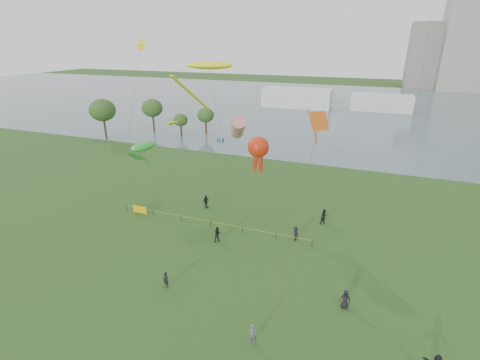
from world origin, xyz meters
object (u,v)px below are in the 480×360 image
(fence, at_px, (166,215))
(kite_stingray, at_px, (208,66))
(kite_octopus, at_px, (258,147))
(kite_flyer, at_px, (253,334))

(fence, xyz_separation_m, kite_stingray, (5.51, 2.05, 17.64))
(kite_stingray, distance_m, kite_octopus, 10.14)
(kite_flyer, height_order, kite_stingray, kite_stingray)
(kite_stingray, height_order, kite_octopus, kite_stingray)
(kite_stingray, bearing_deg, kite_octopus, -16.95)
(kite_flyer, relative_size, kite_stingray, 0.09)
(kite_octopus, bearing_deg, kite_flyer, -88.96)
(fence, distance_m, kite_stingray, 18.59)
(kite_stingray, xyz_separation_m, kite_octopus, (5.58, 0.36, -8.46))
(fence, bearing_deg, kite_stingray, 20.37)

